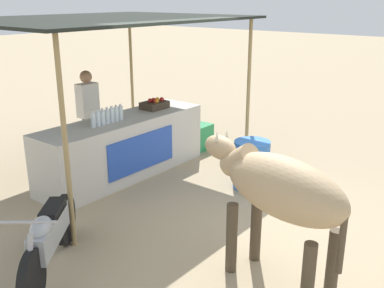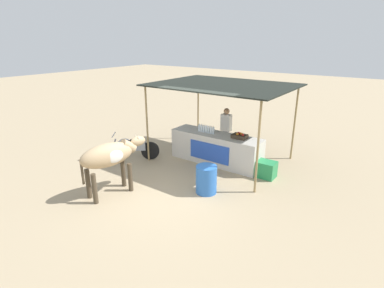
{
  "view_description": "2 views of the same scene",
  "coord_description": "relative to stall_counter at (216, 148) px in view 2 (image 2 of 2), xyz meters",
  "views": [
    {
      "loc": [
        -4.67,
        -2.95,
        2.79
      ],
      "look_at": [
        -0.09,
        0.72,
        0.86
      ],
      "focal_mm": 42.0,
      "sensor_mm": 36.0,
      "label": 1
    },
    {
      "loc": [
        4.62,
        -5.59,
        3.8
      ],
      "look_at": [
        -0.09,
        1.01,
        0.95
      ],
      "focal_mm": 28.0,
      "sensor_mm": 36.0,
      "label": 2
    }
  ],
  "objects": [
    {
      "name": "fruit_crate",
      "position": [
        0.79,
        0.05,
        0.55
      ],
      "size": [
        0.44,
        0.32,
        0.18
      ],
      "color": "#3F3326",
      "rests_on": "stall_counter"
    },
    {
      "name": "stall_counter",
      "position": [
        0.0,
        0.0,
        0.0
      ],
      "size": [
        3.0,
        0.82,
        0.96
      ],
      "color": "beige",
      "rests_on": "ground"
    },
    {
      "name": "vendor_behind_counter",
      "position": [
        -0.07,
        0.75,
        0.37
      ],
      "size": [
        0.34,
        0.22,
        1.65
      ],
      "color": "#383842",
      "rests_on": "ground"
    },
    {
      "name": "stall_awning",
      "position": [
        0.0,
        0.3,
        1.92
      ],
      "size": [
        4.2,
        3.2,
        2.49
      ],
      "color": "black",
      "rests_on": "ground"
    },
    {
      "name": "water_bottle_row",
      "position": [
        -0.35,
        -0.05,
        0.59
      ],
      "size": [
        0.61,
        0.07,
        0.25
      ],
      "color": "silver",
      "rests_on": "stall_counter"
    },
    {
      "name": "water_barrel",
      "position": [
        0.86,
        -1.87,
        -0.11
      ],
      "size": [
        0.54,
        0.54,
        0.74
      ],
      "primitive_type": "cylinder",
      "color": "blue",
      "rests_on": "ground"
    },
    {
      "name": "cow",
      "position": [
        -1.08,
        -3.33,
        0.55
      ],
      "size": [
        0.82,
        1.85,
        1.44
      ],
      "color": "tan",
      "rests_on": "ground"
    },
    {
      "name": "cooler_box",
      "position": [
        1.73,
        -0.1,
        -0.24
      ],
      "size": [
        0.6,
        0.44,
        0.48
      ],
      "primitive_type": "cube",
      "color": "#268C4C",
      "rests_on": "ground"
    },
    {
      "name": "motorcycle_parked",
      "position": [
        -2.39,
        -1.42,
        -0.05
      ],
      "size": [
        1.44,
        1.2,
        0.9
      ],
      "color": "black",
      "rests_on": "ground"
    },
    {
      "name": "ground_plane",
      "position": [
        0.0,
        -2.2,
        -0.48
      ],
      "size": [
        60.0,
        60.0,
        0.0
      ],
      "primitive_type": "plane",
      "color": "tan"
    }
  ]
}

